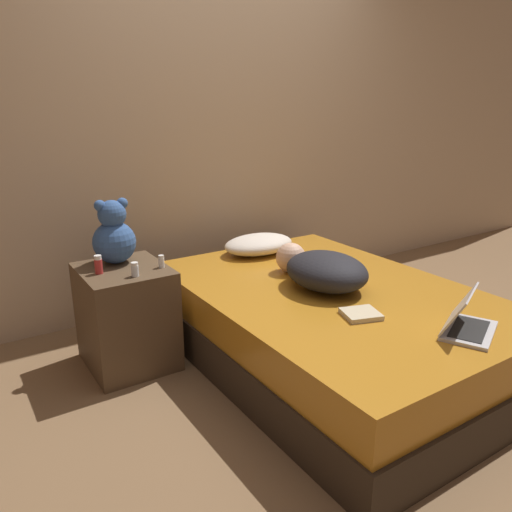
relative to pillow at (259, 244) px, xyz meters
The scene contains 12 objects.
ground_plane 0.92m from the pillow, 92.42° to the right, with size 12.00×12.00×0.00m, color brown.
wall_back 0.94m from the pillow, 93.85° to the left, with size 8.00×0.06×2.60m.
bed 0.82m from the pillow, 92.42° to the right, with size 1.34×1.96×0.43m.
nightstand 1.02m from the pillow, 169.63° to the right, with size 0.44×0.50×0.56m.
pillow is the anchor object (origin of this frame).
person_lying 0.71m from the pillow, 93.87° to the right, with size 0.41×0.65×0.20m.
laptop 1.49m from the pillow, 85.78° to the right, with size 0.37×0.31×0.19m.
teddy_bear 1.01m from the pillow, behind, with size 0.23×0.23×0.35m.
bottle_clear 1.04m from the pillow, 160.58° to the right, with size 0.04×0.04×0.07m.
bottle_white 0.86m from the pillow, 160.60° to the right, with size 0.03×0.03×0.07m.
bottle_red 1.14m from the pillow, 169.80° to the right, with size 0.04×0.04×0.10m.
book 1.13m from the pillow, 98.09° to the right, with size 0.20×0.19×0.02m.
Camera 1 is at (-1.72, -1.89, 1.41)m, focal length 35.00 mm.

